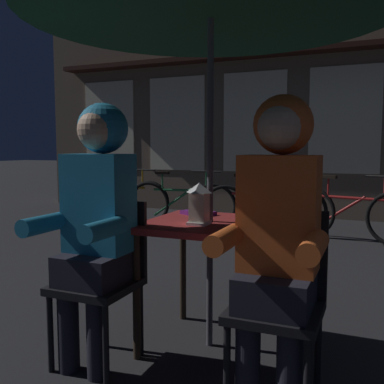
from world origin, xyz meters
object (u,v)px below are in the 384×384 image
object	(u,v)px
lantern	(199,203)
person_right_hooded	(278,220)
bicycle_nearest	(121,199)
bicycle_second	(180,204)
cafe_table	(210,239)
book	(198,213)
bicycle_third	(262,209)
person_left_hooded	(96,208)
bicycle_fourth	(350,214)
chair_left	(104,271)
chair_right	(279,294)

from	to	relation	value
lantern	person_right_hooded	distance (m)	0.59
bicycle_nearest	lantern	bearing A→B (deg)	-52.58
person_right_hooded	bicycle_nearest	world-z (taller)	person_right_hooded
bicycle_second	lantern	bearing A→B (deg)	-64.06
bicycle_second	bicycle_nearest	bearing A→B (deg)	174.20
cafe_table	person_right_hooded	size ratio (longest dim) A/B	0.53
cafe_table	book	bearing A→B (deg)	126.79
person_right_hooded	book	xyz separation A→B (m)	(-0.64, 0.64, -0.09)
cafe_table	bicycle_third	distance (m)	3.45
person_left_hooded	bicycle_nearest	xyz separation A→B (m)	(-2.38, 4.02, -0.50)
cafe_table	bicycle_fourth	size ratio (longest dim) A/B	0.45
chair_left	bicycle_fourth	bearing A→B (deg)	74.24
bicycle_nearest	bicycle_third	xyz separation A→B (m)	(2.33, -0.19, 0.00)
chair_right	bicycle_fourth	xyz separation A→B (m)	(0.10, 3.76, -0.14)
chair_right	person_left_hooded	size ratio (longest dim) A/B	0.62
chair_left	bicycle_nearest	size ratio (longest dim) A/B	0.52
cafe_table	chair_left	size ratio (longest dim) A/B	0.85
bicycle_fourth	person_right_hooded	bearing A→B (deg)	-91.53
chair_left	person_left_hooded	size ratio (longest dim) A/B	0.62
lantern	person_right_hooded	xyz separation A→B (m)	(0.50, -0.31, -0.01)
chair_right	bicycle_third	size ratio (longest dim) A/B	0.52
lantern	bicycle_third	world-z (taller)	lantern
lantern	chair_right	distance (m)	0.67
chair_left	person_right_hooded	bearing A→B (deg)	-3.39
bicycle_nearest	bicycle_second	bearing A→B (deg)	-5.80
lantern	bicycle_second	distance (m)	4.03
lantern	bicycle_second	bearing A→B (deg)	115.94
lantern	chair_left	size ratio (longest dim) A/B	0.27
person_right_hooded	bicycle_third	distance (m)	3.98
lantern	book	size ratio (longest dim) A/B	1.16
chair_left	chair_right	bearing A→B (deg)	0.00
person_right_hooded	bicycle_nearest	size ratio (longest dim) A/B	0.83
bicycle_third	bicycle_fourth	bearing A→B (deg)	-0.13
person_left_hooded	bicycle_fourth	world-z (taller)	person_left_hooded
lantern	book	bearing A→B (deg)	112.85
person_right_hooded	bicycle_second	size ratio (longest dim) A/B	0.83
person_left_hooded	bicycle_third	xyz separation A→B (m)	(-0.05, 3.82, -0.50)
lantern	chair_right	world-z (taller)	lantern
person_left_hooded	book	size ratio (longest dim) A/B	7.00
chair_right	bicycle_second	distance (m)	4.46
lantern	bicycle_third	size ratio (longest dim) A/B	0.14
person_left_hooded	bicycle_nearest	world-z (taller)	person_left_hooded
person_left_hooded	book	xyz separation A→B (m)	(0.32, 0.64, -0.09)
cafe_table	bicycle_fourth	world-z (taller)	bicycle_fourth
chair_right	bicycle_nearest	world-z (taller)	chair_right
cafe_table	person_right_hooded	bearing A→B (deg)	-41.57
cafe_table	person_left_hooded	bearing A→B (deg)	-138.43
chair_right	bicycle_third	bearing A→B (deg)	104.95
person_right_hooded	bicycle_third	xyz separation A→B (m)	(-1.01, 3.82, -0.50)
bicycle_second	book	world-z (taller)	bicycle_second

